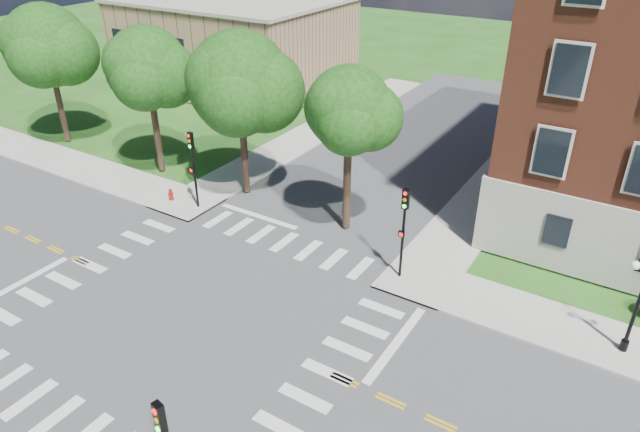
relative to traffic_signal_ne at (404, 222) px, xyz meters
The scene contains 16 objects.
ground 10.64m from the traffic_signal_ne, 132.28° to the right, with size 160.00×160.00×0.00m, color #214C15.
road_ew 10.64m from the traffic_signal_ne, 132.28° to the right, with size 90.00×12.00×0.01m, color #3D3D3F.
road_ns 10.64m from the traffic_signal_ne, 132.28° to the right, with size 12.00×90.00×0.01m, color #3D3D3F.
sidewalk_ne 12.02m from the traffic_signal_ne, 42.62° to the left, with size 34.00×34.00×0.12m.
sidewalk_nw 23.76m from the traffic_signal_ne, 160.50° to the left, with size 34.00×34.00×0.12m.
crosswalk_east 8.17m from the traffic_signal_ne, 87.19° to the right, with size 2.20×10.20×0.02m, color silver, non-canonical shape.
stop_bar_east 5.86m from the traffic_signal_ne, 66.43° to the right, with size 0.40×5.50×0.00m, color silver.
secondary_building 36.58m from the traffic_signal_ne, 142.05° to the left, with size 20.40×15.40×8.30m.
tree_a 30.24m from the traffic_signal_ne, behind, with size 5.96×5.96×10.25m.
tree_b 20.12m from the traffic_signal_ne, behind, with size 5.27×5.27×9.74m.
tree_c 13.49m from the traffic_signal_ne, 164.49° to the left, with size 6.15×6.15×10.13m.
tree_d 6.74m from the traffic_signal_ne, 149.05° to the left, with size 4.47×4.47×9.28m.
traffic_signal_ne is the anchor object (origin of this frame).
traffic_signal_nw 13.60m from the traffic_signal_ne, behind, with size 0.35×0.40×4.80m.
twin_lamp_west 10.20m from the traffic_signal_ne, ahead, with size 1.36×0.36×4.23m.
fire_hydrant 15.88m from the traffic_signal_ne, behind, with size 0.35×0.35×0.75m.
Camera 1 is at (15.93, -14.44, 16.50)m, focal length 32.00 mm.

